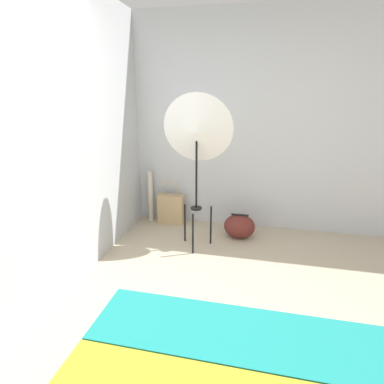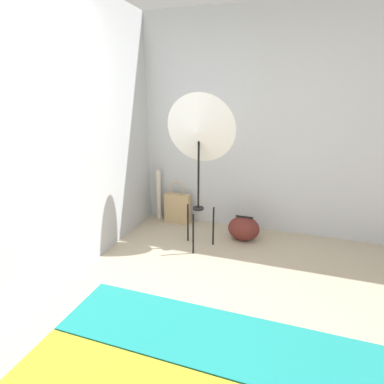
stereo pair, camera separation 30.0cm
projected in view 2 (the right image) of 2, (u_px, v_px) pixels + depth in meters
The scene contains 7 objects.
ground_plane at pixel (182, 371), 1.86m from camera, with size 14.00×14.00×0.00m, color tan.
wall_back at pixel (248, 125), 3.56m from camera, with size 8.00×0.05×2.60m.
wall_side_left at pixel (82, 134), 2.77m from camera, with size 0.05×8.00×2.60m.
photo_umbrella at pixel (199, 132), 3.03m from camera, with size 0.74×0.34×1.67m.
tote_bag at pixel (178, 208), 4.01m from camera, with size 0.34×0.11×0.58m.
duffel_bag at pixel (244, 228), 3.53m from camera, with size 0.37×0.29×0.30m.
paper_roll at pixel (159, 195), 4.09m from camera, with size 0.07×0.07×0.69m.
Camera 2 is at (0.51, -1.34, 1.63)m, focal length 28.00 mm.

